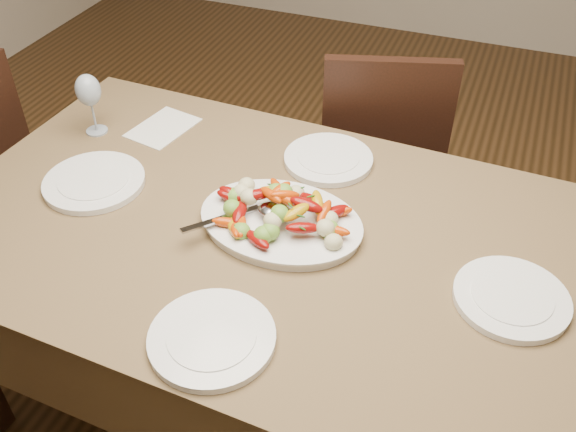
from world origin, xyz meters
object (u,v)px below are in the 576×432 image
Objects in this scene: dining_table at (288,333)px; plate_left at (94,182)px; plate_far at (328,159)px; serving_platter at (281,224)px; plate_right at (511,298)px; wine_glass at (91,103)px; chair_far at (378,154)px; plate_near at (212,338)px.

dining_table is 0.69m from plate_left.
plate_left is 0.66m from plate_far.
serving_platter is 1.49× the size of plate_left.
wine_glass is (-1.28, 0.27, 0.09)m from plate_right.
plate_right is (0.52, -0.88, 0.29)m from chair_far.
plate_left is at bearing 179.68° from dining_table.
plate_far is at bearing 146.20° from plate_right.
plate_left is 0.30m from wine_glass.
plate_left is at bearing -57.38° from wine_glass.
chair_far is at bearing 87.15° from plate_near.
wine_glass is (-0.73, 0.24, 0.48)m from dining_table.
plate_left and plate_near have the same top height.
chair_far is 1.06m from plate_right.
plate_right is at bearing -3.15° from dining_table.
plate_far is (-0.01, 0.34, 0.39)m from dining_table.
plate_far is at bearing 8.07° from wine_glass.
chair_far is 2.30× the size of serving_platter.
serving_platter is 0.58m from plate_right.
plate_left is at bearing -178.15° from serving_platter.
dining_table is at bearing 176.85° from plate_right.
serving_platter is at bearing 89.98° from plate_near.
plate_near is at bearing -94.21° from dining_table.
plate_near is 0.93m from wine_glass.
plate_left is 1.36× the size of wine_glass.
dining_table is 6.78× the size of plate_near.
plate_near is (0.55, -0.38, 0.00)m from plate_left.
serving_platter is 0.74m from wine_glass.
chair_far is at bearing 87.75° from dining_table.
wine_glass is at bearing 122.62° from plate_left.
dining_table is 0.85m from chair_far.
plate_near is (-0.02, -0.72, 0.00)m from plate_far.
serving_platter is (-0.03, 0.02, 0.39)m from dining_table.
wine_glass is at bearing 138.76° from plate_near.
plate_right is at bearing -11.92° from wine_glass.
serving_platter is 1.52× the size of plate_near.
plate_left and plate_right have the same top height.
dining_table is at bearing -0.32° from plate_left.
serving_platter is 1.60× the size of plate_right.
chair_far is at bearing 120.42° from plate_right.
wine_glass reaches higher than plate_right.
dining_table is 7.11× the size of plate_right.
wine_glass reaches higher than plate_left.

